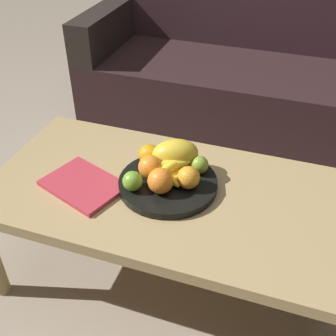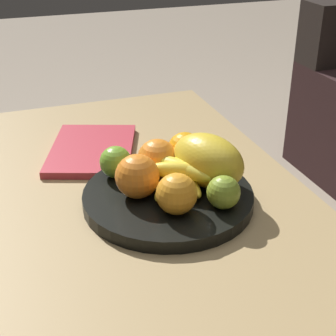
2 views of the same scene
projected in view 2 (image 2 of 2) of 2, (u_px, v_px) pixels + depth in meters
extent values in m
cube|color=tan|center=(163.00, 220.00, 0.95)|extent=(1.22, 0.60, 0.04)
cylinder|color=tan|center=(11.00, 194.00, 1.45)|extent=(0.05, 0.05, 0.38)
cylinder|color=tan|center=(183.00, 166.00, 1.60)|extent=(0.05, 0.05, 0.38)
cylinder|color=black|center=(168.00, 197.00, 0.96)|extent=(0.32, 0.32, 0.03)
ellipsoid|color=gold|center=(208.00, 161.00, 0.96)|extent=(0.18, 0.16, 0.10)
sphere|color=orange|center=(137.00, 176.00, 0.93)|extent=(0.08, 0.08, 0.08)
sphere|color=orange|center=(177.00, 194.00, 0.88)|extent=(0.07, 0.07, 0.07)
sphere|color=orange|center=(185.00, 149.00, 1.04)|extent=(0.07, 0.07, 0.07)
sphere|color=orange|center=(157.00, 159.00, 0.99)|extent=(0.08, 0.08, 0.08)
sphere|color=#71A72D|center=(116.00, 162.00, 1.00)|extent=(0.06, 0.06, 0.06)
sphere|color=olive|center=(224.00, 192.00, 0.90)|extent=(0.06, 0.06, 0.06)
ellipsoid|color=yellow|center=(181.00, 180.00, 0.96)|extent=(0.13, 0.13, 0.03)
ellipsoid|color=yellow|center=(182.00, 178.00, 0.97)|extent=(0.15, 0.04, 0.03)
ellipsoid|color=yellow|center=(174.00, 181.00, 0.96)|extent=(0.13, 0.13, 0.03)
ellipsoid|color=yellow|center=(177.00, 167.00, 0.95)|extent=(0.14, 0.11, 0.03)
ellipsoid|color=yellow|center=(186.00, 171.00, 0.94)|extent=(0.10, 0.15, 0.03)
cube|color=#BD3441|center=(92.00, 150.00, 1.16)|extent=(0.30, 0.25, 0.02)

